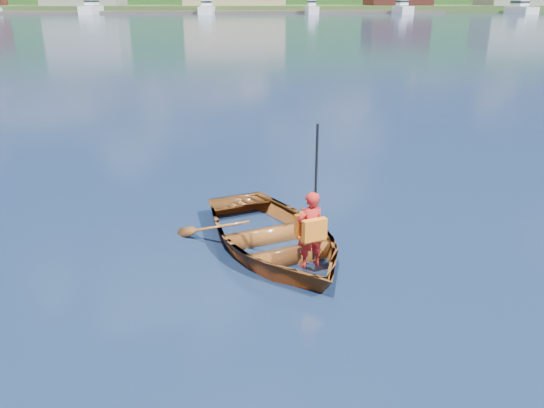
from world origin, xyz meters
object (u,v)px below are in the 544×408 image
dock (223,12)px  rowboat (273,236)px  child_paddler (310,229)px  marina_yachts (244,9)px

dock → rowboat: bearing=-87.4°
rowboat → child_paddler: (0.48, -0.78, 0.45)m
rowboat → child_paddler: bearing=-58.6°
rowboat → child_paddler: size_ratio=2.09×
rowboat → dock: size_ratio=0.03×
child_paddler → dock: 149.42m
dock → marina_yachts: bearing=-38.7°
dock → child_paddler: bearing=-87.3°
rowboat → child_paddler: child_paddler is taller
child_paddler → dock: (-7.15, 149.25, -0.26)m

